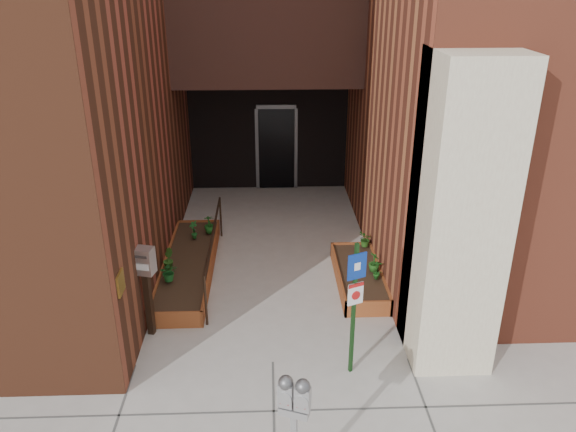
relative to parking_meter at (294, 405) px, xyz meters
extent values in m
plane|color=#9E9991|center=(-0.21, 2.19, -1.18)|extent=(80.00, 80.00, 0.00)
cube|color=#C6B698|center=(2.34, 2.39, 1.02)|extent=(1.10, 1.20, 4.40)
cube|color=black|center=(-0.21, 8.19, 2.82)|extent=(4.20, 2.00, 2.00)
cube|color=black|center=(-0.21, 9.59, 0.32)|extent=(4.00, 0.30, 3.00)
cube|color=black|center=(-0.01, 9.41, -0.13)|extent=(0.90, 0.06, 2.10)
cube|color=#B79338|center=(-2.20, 1.99, 0.32)|extent=(0.04, 0.30, 0.30)
cube|color=brown|center=(-1.76, 3.11, -1.03)|extent=(0.90, 0.04, 0.30)
cube|color=brown|center=(-1.76, 6.67, -1.03)|extent=(0.90, 0.04, 0.30)
cube|color=brown|center=(-2.19, 4.89, -1.03)|extent=(0.04, 3.60, 0.30)
cube|color=brown|center=(-1.33, 4.89, -1.03)|extent=(0.04, 3.60, 0.30)
cube|color=black|center=(-1.76, 4.89, -1.05)|extent=(0.82, 3.52, 0.26)
cube|color=brown|center=(1.39, 3.31, -1.03)|extent=(0.80, 0.04, 0.30)
cube|color=brown|center=(1.39, 5.47, -1.03)|extent=(0.80, 0.04, 0.30)
cube|color=brown|center=(1.01, 4.39, -1.03)|extent=(0.04, 2.20, 0.30)
cube|color=brown|center=(1.77, 4.39, -1.03)|extent=(0.04, 2.20, 0.30)
cube|color=black|center=(1.39, 4.39, -1.05)|extent=(0.72, 2.12, 0.26)
cylinder|color=black|center=(-1.26, 3.19, -0.73)|extent=(0.04, 0.04, 0.90)
cylinder|color=black|center=(-1.26, 6.49, -0.73)|extent=(0.04, 0.04, 0.90)
cylinder|color=black|center=(-1.26, 4.84, -0.30)|extent=(0.04, 3.30, 0.04)
cube|color=#A1A2A4|center=(0.00, 0.00, -0.08)|extent=(0.34, 0.23, 0.08)
cube|color=#A1A2A4|center=(-0.08, 0.03, 0.11)|extent=(0.18, 0.15, 0.27)
sphere|color=#59595B|center=(-0.08, 0.03, 0.27)|extent=(0.16, 0.16, 0.16)
cube|color=white|center=(-0.10, -0.02, 0.13)|extent=(0.09, 0.04, 0.05)
cube|color=#B21414|center=(-0.10, -0.02, 0.04)|extent=(0.09, 0.04, 0.03)
cube|color=#A1A2A4|center=(0.08, -0.03, 0.11)|extent=(0.18, 0.15, 0.27)
sphere|color=#59595B|center=(0.08, -0.03, 0.27)|extent=(0.16, 0.16, 0.16)
cube|color=white|center=(0.07, -0.08, 0.13)|extent=(0.09, 0.04, 0.05)
cube|color=#B21414|center=(0.07, -0.08, 0.04)|extent=(0.09, 0.04, 0.03)
cube|color=black|center=(0.90, 1.95, -0.16)|extent=(0.06, 0.06, 2.04)
cube|color=navy|center=(0.91, 1.93, 0.54)|extent=(0.26, 0.13, 0.37)
cube|color=white|center=(0.92, 1.92, 0.54)|extent=(0.09, 0.05, 0.11)
cube|color=white|center=(0.91, 1.93, 0.12)|extent=(0.22, 0.11, 0.32)
cube|color=#B21414|center=(0.92, 1.92, 0.26)|extent=(0.22, 0.10, 0.06)
cylinder|color=#B21414|center=(0.92, 1.92, 0.10)|extent=(0.12, 0.06, 0.13)
cube|color=black|center=(-2.11, 2.99, -0.63)|extent=(0.12, 0.12, 1.09)
cube|color=silver|center=(-2.11, 2.99, 0.12)|extent=(0.34, 0.29, 0.42)
cube|color=#59595B|center=(-2.13, 2.87, 0.24)|extent=(0.21, 0.06, 0.04)
cube|color=white|center=(-2.13, 2.87, 0.07)|extent=(0.23, 0.07, 0.10)
imported|color=#1B5F22|center=(-1.98, 4.11, -0.71)|extent=(0.34, 0.34, 0.34)
imported|color=#234F16|center=(-2.06, 4.51, -0.68)|extent=(0.27, 0.27, 0.40)
imported|color=#175117|center=(-1.46, 6.04, -0.69)|extent=(0.24, 0.24, 0.38)
imported|color=#1A5D20|center=(-1.74, 5.79, -0.69)|extent=(0.28, 0.28, 0.37)
imported|color=#1D4F16|center=(1.64, 4.31, -0.70)|extent=(0.21, 0.21, 0.35)
imported|color=#1A5518|center=(1.64, 4.03, -0.69)|extent=(0.24, 0.24, 0.37)
imported|color=#255618|center=(1.64, 5.29, -0.73)|extent=(0.35, 0.35, 0.30)
camera|label=1|loc=(-0.23, -4.48, 4.09)|focal=35.00mm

